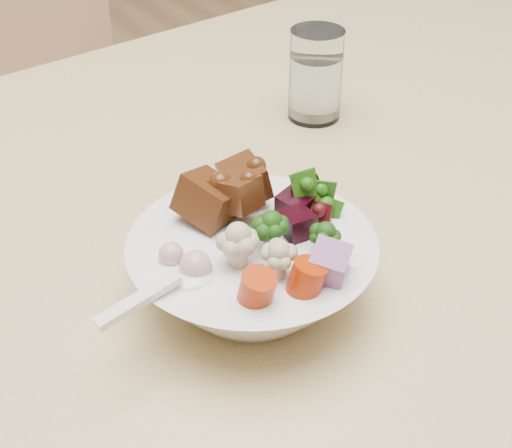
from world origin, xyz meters
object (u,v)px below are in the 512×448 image
Objects in this scene: dining_table at (341,222)px; food_bowl at (253,265)px; chair_far at (47,129)px; water_glass at (315,79)px.

food_bowl is (-0.19, -0.12, 0.11)m from dining_table.
chair_far is (-0.13, 0.70, -0.17)m from dining_table.
chair_far reaches higher than water_glass.
chair_far is 4.49× the size of food_bowl.
food_bowl reaches higher than dining_table.
chair_far is 0.68m from water_glass.
dining_table is 0.25m from food_bowl.
food_bowl is at bearing -133.93° from water_glass.
chair_far reaches higher than food_bowl.
food_bowl is at bearing -154.08° from dining_table.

